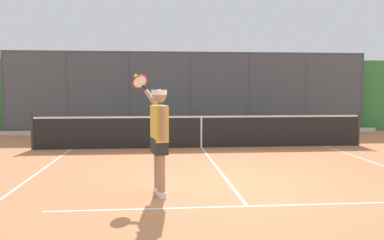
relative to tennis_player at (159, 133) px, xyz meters
name	(u,v)px	position (x,y,z in m)	size (l,w,h in m)	color
ground_plane	(232,187)	(-1.32, -0.40, -1.05)	(60.00, 60.00, 0.00)	#C67A4C
court_line_markings	(250,210)	(-1.32, 0.99, -1.05)	(7.80, 11.20, 0.01)	white
fence_backdrop	(188,96)	(-1.32, -10.11, 0.43)	(17.54, 1.37, 3.27)	#474C51
tennis_net	(201,131)	(-1.32, -5.34, -0.56)	(10.03, 0.09, 1.07)	#2D2D2D
tennis_player	(159,133)	(0.00, 0.00, 0.00)	(0.67, 1.38, 2.06)	silver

